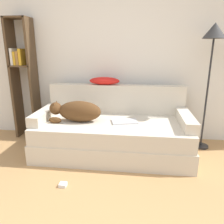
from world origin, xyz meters
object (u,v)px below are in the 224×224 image
(dog, at_px, (77,111))
(laptop, at_px, (125,121))
(power_adapter, at_px, (63,185))
(couch, at_px, (113,137))
(throw_pillow, at_px, (104,81))
(bookshelf, at_px, (23,74))
(floor_lamp, at_px, (213,42))

(dog, relative_size, laptop, 1.85)
(dog, height_order, laptop, dog)
(dog, bearing_deg, power_adapter, -86.68)
(couch, bearing_deg, power_adapter, -117.17)
(throw_pillow, xyz_separation_m, bookshelf, (-1.24, 0.05, 0.08))
(throw_pillow, relative_size, floor_lamp, 0.26)
(dog, bearing_deg, floor_lamp, 13.05)
(bookshelf, xyz_separation_m, power_adapter, (0.99, -1.26, -0.96))
(couch, height_order, bookshelf, bookshelf)
(floor_lamp, bearing_deg, bookshelf, 177.11)
(bookshelf, relative_size, power_adapter, 24.18)
(bookshelf, xyz_separation_m, floor_lamp, (2.62, -0.13, 0.44))
(throw_pillow, bearing_deg, power_adapter, -101.42)
(floor_lamp, relative_size, power_adapter, 22.53)
(dog, relative_size, floor_lamp, 0.41)
(couch, bearing_deg, floor_lamp, 15.00)
(couch, relative_size, laptop, 5.44)
(floor_lamp, bearing_deg, power_adapter, -145.21)
(floor_lamp, height_order, power_adapter, floor_lamp)
(floor_lamp, distance_m, power_adapter, 2.42)
(couch, height_order, power_adapter, couch)
(power_adapter, bearing_deg, bookshelf, 128.17)
(bookshelf, height_order, floor_lamp, bookshelf)
(couch, height_order, laptop, laptop)
(laptop, bearing_deg, couch, 158.23)
(throw_pillow, height_order, power_adapter, throw_pillow)
(bookshelf, bearing_deg, dog, -28.68)
(power_adapter, bearing_deg, floor_lamp, 34.79)
(bookshelf, height_order, power_adapter, bookshelf)
(couch, xyz_separation_m, throw_pillow, (-0.17, 0.40, 0.68))
(laptop, bearing_deg, throw_pillow, 113.06)
(throw_pillow, distance_m, power_adapter, 1.52)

